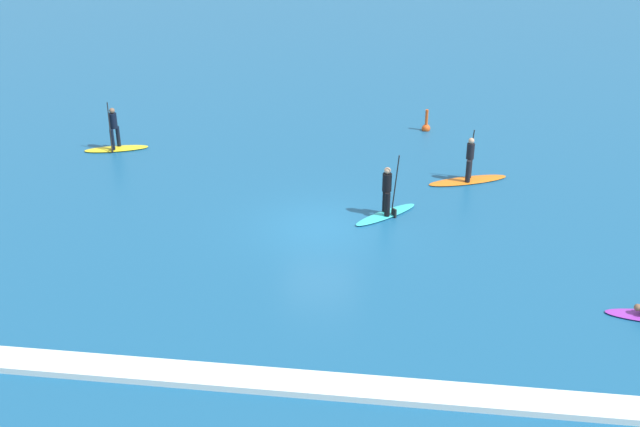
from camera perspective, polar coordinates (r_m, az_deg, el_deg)
The scene contains 6 objects.
ground_plane at distance 27.65m, azimuth -0.00°, elevation -0.93°, with size 120.00×120.00×0.00m, color #195684.
surfer_on_orange_board at distance 31.49m, azimuth 10.49°, elevation 2.95°, with size 3.26×1.92×2.07m.
surfer_on_teal_board at distance 28.27m, azimuth 4.73°, elevation 0.77°, with size 2.34×2.38×2.38m.
surfer_on_yellow_board at distance 35.08m, azimuth -14.31°, elevation 5.13°, with size 2.73×1.49×2.14m.
marker_buoy at distance 36.62m, azimuth 7.53°, elevation 6.13°, with size 0.39×0.39×1.07m.
wave_crest at distance 20.34m, azimuth -3.16°, elevation -11.81°, with size 20.49×0.90×0.18m, color white.
Camera 1 is at (3.12, -24.41, 12.60)m, focal length 45.15 mm.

